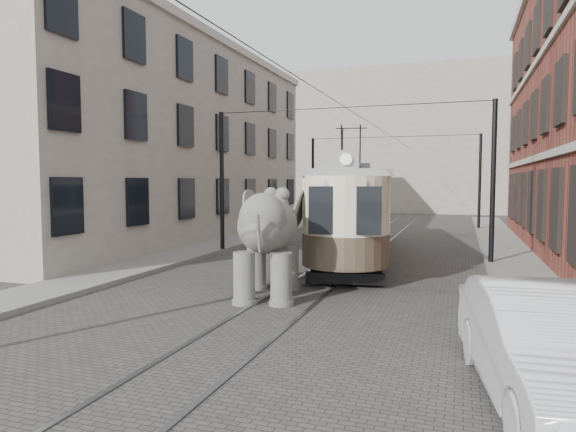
% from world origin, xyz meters
% --- Properties ---
extents(ground, '(120.00, 120.00, 0.00)m').
position_xyz_m(ground, '(0.00, 0.00, 0.00)').
color(ground, '#423F3D').
extents(tram_rails, '(1.54, 80.00, 0.02)m').
position_xyz_m(tram_rails, '(0.00, 0.00, 0.01)').
color(tram_rails, slate).
rests_on(tram_rails, ground).
extents(sidewalk_right, '(2.00, 60.00, 0.15)m').
position_xyz_m(sidewalk_right, '(6.00, 0.00, 0.07)').
color(sidewalk_right, slate).
rests_on(sidewalk_right, ground).
extents(sidewalk_left, '(2.00, 60.00, 0.15)m').
position_xyz_m(sidewalk_left, '(-6.50, 0.00, 0.07)').
color(sidewalk_left, slate).
rests_on(sidewalk_left, ground).
extents(stucco_building, '(7.00, 24.00, 10.00)m').
position_xyz_m(stucco_building, '(-11.00, 10.00, 5.00)').
color(stucco_building, gray).
rests_on(stucco_building, ground).
extents(distant_block, '(28.00, 10.00, 14.00)m').
position_xyz_m(distant_block, '(0.00, 40.00, 7.00)').
color(distant_block, gray).
rests_on(distant_block, ground).
extents(catenary, '(11.00, 30.20, 6.00)m').
position_xyz_m(catenary, '(-0.20, 5.00, 3.00)').
color(catenary, black).
rests_on(catenary, ground).
extents(tram, '(5.17, 13.62, 5.29)m').
position_xyz_m(tram, '(-0.21, 7.05, 2.65)').
color(tram, beige).
rests_on(tram, ground).
extents(elephant, '(3.63, 5.24, 2.92)m').
position_xyz_m(elephant, '(-0.71, -1.14, 1.46)').
color(elephant, '#5D5B56').
rests_on(elephant, ground).
extents(parked_car, '(2.48, 5.17, 1.64)m').
position_xyz_m(parked_car, '(5.34, -6.07, 0.82)').
color(parked_car, silver).
rests_on(parked_car, ground).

